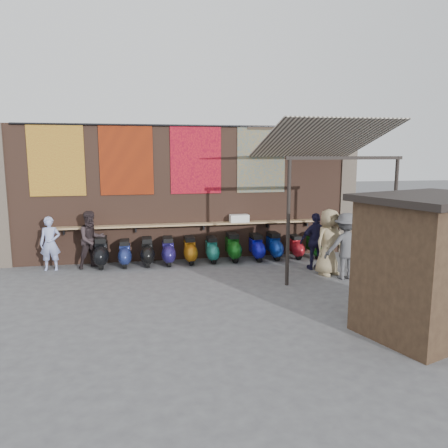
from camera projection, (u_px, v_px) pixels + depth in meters
name	position (u px, v px, depth m)	size (l,w,h in m)	color
ground	(198.00, 283.00, 10.87)	(70.00, 70.00, 0.00)	#474749
brick_wall	(185.00, 193.00, 13.16)	(10.00, 0.40, 4.00)	brown
pier_left	(0.00, 196.00, 12.16)	(0.50, 0.50, 4.00)	#4C4238
pier_right	(345.00, 190.00, 14.16)	(0.50, 0.50, 4.00)	#4C4238
eating_counter	(187.00, 224.00, 12.95)	(8.00, 0.32, 0.05)	#9E7A51
shelf_box	(239.00, 218.00, 13.20)	(0.57, 0.30, 0.23)	white
tapestry_redgold	(56.00, 160.00, 12.09)	(1.50, 0.02, 2.00)	maroon
tapestry_sun	(126.00, 160.00, 12.46)	(1.50, 0.02, 2.00)	red
tapestry_orange	(196.00, 160.00, 12.84)	(1.50, 0.02, 2.00)	red
tapestry_multi	(261.00, 159.00, 13.23)	(1.50, 0.02, 2.00)	#215479
hang_rail	(185.00, 125.00, 12.62)	(0.06, 0.06, 9.50)	black
scooter_stool_0	(101.00, 252.00, 12.30)	(0.40, 0.89, 0.85)	black
scooter_stool_1	(125.00, 253.00, 12.40)	(0.35, 0.78, 0.74)	navy
scooter_stool_2	(147.00, 252.00, 12.51)	(0.37, 0.83, 0.79)	black
scooter_stool_3	(168.00, 251.00, 12.58)	(0.38, 0.83, 0.79)	#1C1550
scooter_stool_4	(190.00, 250.00, 12.75)	(0.37, 0.82, 0.78)	#9C5A0E
scooter_stool_5	(212.00, 250.00, 12.89)	(0.35, 0.78, 0.74)	#1B6D61
scooter_stool_6	(233.00, 247.00, 13.03)	(0.39, 0.87, 0.83)	#0F4B12
scooter_stool_7	(257.00, 247.00, 13.12)	(0.37, 0.82, 0.78)	#0D0E98
scooter_stool_8	(274.00, 246.00, 13.25)	(0.38, 0.85, 0.81)	navy
scooter_stool_9	(296.00, 247.00, 13.37)	(0.33, 0.74, 0.70)	maroon
scooter_stool_10	(315.00, 245.00, 13.45)	(0.37, 0.82, 0.77)	#0B5212
diner_left	(50.00, 243.00, 11.95)	(0.54, 0.36, 1.49)	#909DD2
diner_right	(92.00, 240.00, 12.15)	(0.79, 0.61, 1.62)	#2C2225
shopper_navy	(316.00, 241.00, 12.02)	(0.92, 0.38, 1.57)	#181633
shopper_grey	(346.00, 246.00, 11.12)	(1.10, 0.63, 1.70)	#4D4D51
shopper_tan	(329.00, 242.00, 11.48)	(0.86, 0.56, 1.76)	#9C8863
market_stall	(430.00, 269.00, 7.69)	(2.19, 1.64, 2.37)	black
stall_roof	(435.00, 198.00, 7.49)	(2.45, 1.89, 0.12)	black
stall_sign	(392.00, 231.00, 8.33)	(1.20, 0.04, 0.50)	gold
stall_shelf	(389.00, 275.00, 8.47)	(1.82, 0.10, 0.06)	#473321
awning_canvas	(320.00, 140.00, 11.84)	(3.20, 3.40, 0.03)	beige
awning_ledger	(300.00, 128.00, 13.31)	(3.30, 0.08, 0.12)	#33261C
awning_header	(345.00, 158.00, 10.46)	(3.00, 0.08, 0.08)	black
awning_post_left	(288.00, 223.00, 10.44)	(0.09, 0.09, 3.10)	black
awning_post_right	(394.00, 219.00, 10.98)	(0.09, 0.09, 3.10)	black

